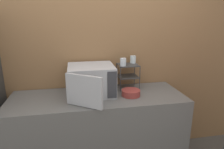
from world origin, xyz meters
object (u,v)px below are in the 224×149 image
Objects in this scene: microwave at (91,80)px; dish_rack at (128,71)px; glass_front_left at (123,62)px; glass_back_right at (133,59)px; bowl at (131,93)px.

microwave is 2.33× the size of dish_rack.
glass_front_left is at bearing 9.63° from microwave.
glass_back_right is 0.44m from bowl.
glass_front_left is 0.19m from glass_back_right.
microwave is at bearing -170.37° from glass_front_left.
microwave is 0.58m from glass_back_right.
microwave is 0.41m from glass_front_left.
microwave is 3.37× the size of bowl.
microwave is 0.45m from bowl.
microwave reaches higher than dish_rack.
glass_front_left and glass_back_right have the same top height.
glass_front_left is (-0.07, -0.06, 0.13)m from dish_rack.
glass_front_left is at bearing -141.59° from glass_back_right.
dish_rack is at bearing 37.31° from glass_front_left.
bowl is (-0.03, -0.24, -0.18)m from dish_rack.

